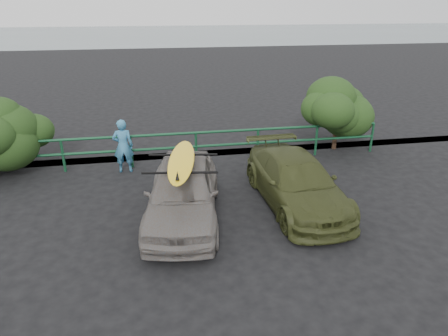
# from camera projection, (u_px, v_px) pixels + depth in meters

# --- Properties ---
(ground) EXTENTS (80.00, 80.00, 0.00)m
(ground) POSITION_uv_depth(u_px,v_px,m) (175.00, 257.00, 8.05)
(ground) COLOR black
(ocean) EXTENTS (200.00, 200.00, 0.00)m
(ocean) POSITION_uv_depth(u_px,v_px,m) (150.00, 35.00, 62.57)
(ocean) COLOR slate
(ocean) RESTS_ON ground
(guardrail) EXTENTS (14.00, 0.08, 1.04)m
(guardrail) POSITION_uv_depth(u_px,v_px,m) (164.00, 149.00, 12.40)
(guardrail) COLOR #14492A
(guardrail) RESTS_ON ground
(shrub_right) EXTENTS (3.20, 2.40, 2.27)m
(shrub_right) POSITION_uv_depth(u_px,v_px,m) (312.00, 118.00, 13.43)
(shrub_right) COLOR #244117
(shrub_right) RESTS_ON ground
(sedan) EXTENTS (2.21, 4.24, 1.38)m
(sedan) POSITION_uv_depth(u_px,v_px,m) (183.00, 192.00, 9.23)
(sedan) COLOR slate
(sedan) RESTS_ON ground
(olive_vehicle) EXTENTS (1.89, 4.28, 1.22)m
(olive_vehicle) POSITION_uv_depth(u_px,v_px,m) (296.00, 181.00, 9.96)
(olive_vehicle) COLOR #383E1B
(olive_vehicle) RESTS_ON ground
(man) EXTENTS (0.59, 0.39, 1.63)m
(man) POSITION_uv_depth(u_px,v_px,m) (123.00, 146.00, 11.80)
(man) COLOR teal
(man) RESTS_ON ground
(roof_rack) EXTENTS (1.77, 1.36, 0.05)m
(roof_rack) POSITION_uv_depth(u_px,v_px,m) (182.00, 163.00, 8.96)
(roof_rack) COLOR black
(roof_rack) RESTS_ON sedan
(surfboard) EXTENTS (0.96, 2.79, 0.08)m
(surfboard) POSITION_uv_depth(u_px,v_px,m) (182.00, 160.00, 8.93)
(surfboard) COLOR yellow
(surfboard) RESTS_ON roof_rack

